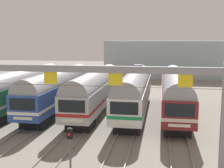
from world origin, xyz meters
name	(u,v)px	position (x,y,z in m)	size (l,w,h in m)	color
ground_plane	(96,112)	(0.00, 0.00, 0.00)	(160.00, 160.00, 0.00)	gray
track_bed	(118,88)	(0.00, 17.00, 0.07)	(18.96, 70.00, 0.15)	gray
commuter_train_green	(22,87)	(-8.73, -0.01, 2.69)	(2.88, 18.06, 4.77)	#236B42
commuter_train_blue	(58,88)	(-4.36, -0.01, 2.69)	(2.88, 18.06, 4.77)	#284C9E
commuter_train_stainless	(96,89)	(0.00, -0.01, 2.69)	(2.88, 18.06, 4.77)	#B2B5BA
commuter_train_white	(134,90)	(4.36, 0.00, 2.69)	(2.88, 18.06, 5.05)	white
commuter_train_maroon	(175,91)	(8.73, -0.01, 2.69)	(2.88, 18.06, 4.77)	maroon
catenary_gantry	(51,83)	(0.00, -13.50, 5.27)	(22.69, 0.44, 6.97)	gray
yard_signal_mast	(70,144)	(2.18, -16.43, 2.20)	(0.28, 0.35, 3.17)	#59595E
maintenance_building	(166,59)	(8.06, 35.16, 3.94)	(26.01, 10.00, 7.88)	#9EB2B7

